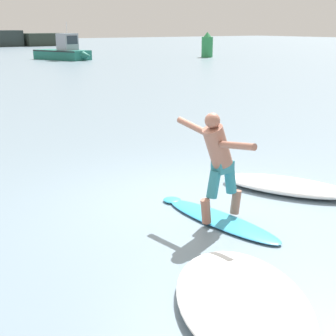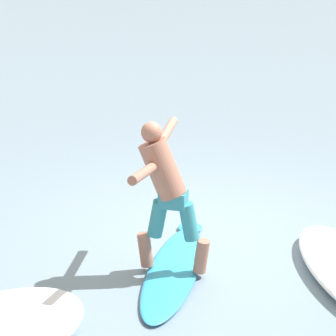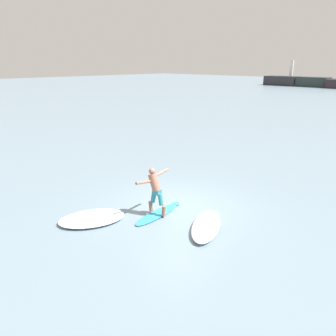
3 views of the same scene
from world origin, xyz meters
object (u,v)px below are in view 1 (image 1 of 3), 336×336
(fishing_boat_near_jetty, at_px, (64,52))
(channel_marker_buoy, at_px, (207,46))
(surfer, at_px, (218,158))
(surfboard, at_px, (219,219))

(fishing_boat_near_jetty, distance_m, channel_marker_buoy, 12.56)
(fishing_boat_near_jetty, bearing_deg, surfer, -108.65)
(surfer, bearing_deg, surfboard, 27.60)
(surfboard, bearing_deg, fishing_boat_near_jetty, 71.45)
(fishing_boat_near_jetty, height_order, channel_marker_buoy, fishing_boat_near_jetty)
(surfboard, distance_m, fishing_boat_near_jetty, 34.97)
(surfboard, distance_m, channel_marker_buoy, 37.12)
(fishing_boat_near_jetty, bearing_deg, surfboard, -108.55)
(surfboard, bearing_deg, surfer, -152.40)
(channel_marker_buoy, bearing_deg, surfer, -128.38)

